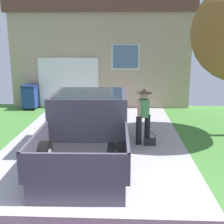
{
  "coord_description": "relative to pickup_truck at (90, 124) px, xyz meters",
  "views": [
    {
      "loc": [
        0.82,
        -4.3,
        2.94
      ],
      "look_at": [
        0.48,
        3.58,
        1.0
      ],
      "focal_mm": 45.81,
      "sensor_mm": 36.0,
      "label": 1
    }
  ],
  "objects": [
    {
      "name": "pickup_truck",
      "position": [
        0.0,
        0.0,
        0.0
      ],
      "size": [
        2.25,
        5.26,
        1.59
      ],
      "rotation": [
        0.0,
        0.0,
        0.02
      ],
      "color": "#494655",
      "rests_on": "ground"
    },
    {
      "name": "house_with_garage",
      "position": [
        -0.16,
        8.39,
        1.76
      ],
      "size": [
        8.37,
        6.78,
        4.89
      ],
      "color": "tan",
      "rests_on": "ground"
    },
    {
      "name": "person_with_hat",
      "position": [
        1.52,
        0.48,
        0.19
      ],
      "size": [
        0.47,
        0.47,
        1.64
      ],
      "rotation": [
        0.0,
        0.0,
        -2.43
      ],
      "color": "black",
      "rests_on": "ground"
    },
    {
      "name": "handbag",
      "position": [
        1.71,
        0.29,
        -0.59
      ],
      "size": [
        0.34,
        0.15,
        0.4
      ],
      "color": "#232328",
      "rests_on": "ground"
    },
    {
      "name": "wheeled_trash_bin",
      "position": [
        -3.23,
        4.68,
        -0.12
      ],
      "size": [
        0.6,
        0.72,
        1.09
      ],
      "color": "navy",
      "rests_on": "ground"
    }
  ]
}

